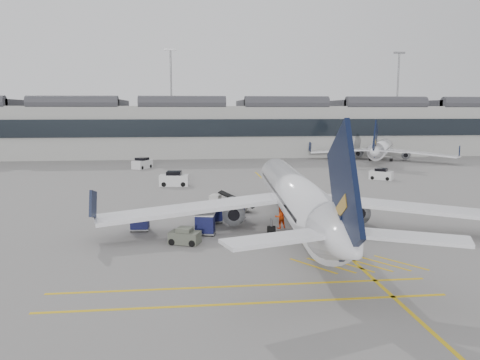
{
  "coord_description": "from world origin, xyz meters",
  "views": [
    {
      "loc": [
        -0.97,
        -35.65,
        10.04
      ],
      "look_at": [
        3.53,
        4.77,
        4.0
      ],
      "focal_mm": 35.0,
      "sensor_mm": 36.0,
      "label": 1
    }
  ],
  "objects": [
    {
      "name": "ground",
      "position": [
        0.0,
        0.0,
        0.0
      ],
      "size": [
        220.0,
        220.0,
        0.0
      ],
      "primitive_type": "plane",
      "color": "gray",
      "rests_on": "ground"
    },
    {
      "name": "terminal",
      "position": [
        0.0,
        71.93,
        6.14
      ],
      "size": [
        200.0,
        20.45,
        12.4
      ],
      "color": "#9E9E99",
      "rests_on": "ground"
    },
    {
      "name": "light_masts",
      "position": [
        -1.67,
        86.0,
        14.49
      ],
      "size": [
        113.0,
        0.6,
        25.45
      ],
      "color": "slate",
      "rests_on": "ground"
    },
    {
      "name": "apron_markings",
      "position": [
        10.0,
        10.0,
        0.01
      ],
      "size": [
        0.25,
        60.0,
        0.01
      ],
      "primitive_type": "cube",
      "color": "gold",
      "rests_on": "ground"
    },
    {
      "name": "airliner_main",
      "position": [
        8.08,
        2.49,
        2.85
      ],
      "size": [
        33.27,
        36.44,
        9.68
      ],
      "rotation": [
        0.0,
        0.0,
        -0.06
      ],
      "color": "white",
      "rests_on": "ground"
    },
    {
      "name": "airliner_far",
      "position": [
        38.17,
        55.36,
        2.49
      ],
      "size": [
        26.17,
        28.87,
        8.48
      ],
      "rotation": [
        0.0,
        0.0,
        -0.5
      ],
      "color": "white",
      "rests_on": "ground"
    },
    {
      "name": "belt_loader",
      "position": [
        2.69,
        10.58,
        0.59
      ],
      "size": [
        5.09,
        3.0,
        2.02
      ],
      "rotation": [
        0.0,
        0.0,
        -0.35
      ],
      "color": "beige",
      "rests_on": "ground"
    },
    {
      "name": "baggage_cart_a",
      "position": [
        1.1,
        5.53,
        0.9
      ],
      "size": [
        1.97,
        1.82,
        1.68
      ],
      "rotation": [
        0.0,
        0.0,
        0.39
      ],
      "color": "gray",
      "rests_on": "ground"
    },
    {
      "name": "baggage_cart_b",
      "position": [
        3.2,
        6.87,
        0.96
      ],
      "size": [
        2.16,
        2.02,
        1.8
      ],
      "rotation": [
        0.0,
        0.0,
        0.46
      ],
      "color": "gray",
      "rests_on": "ground"
    },
    {
      "name": "baggage_cart_c",
      "position": [
        -5.12,
        3.52,
        0.9
      ],
      "size": [
        1.65,
        1.38,
        1.67
      ],
      "rotation": [
        0.0,
        0.0,
        -0.05
      ],
      "color": "gray",
      "rests_on": "ground"
    },
    {
      "name": "baggage_cart_d",
      "position": [
        0.3,
        1.59,
        0.92
      ],
      "size": [
        1.86,
        1.63,
        1.72
      ],
      "rotation": [
        0.0,
        0.0,
        -0.19
      ],
      "color": "gray",
      "rests_on": "ground"
    },
    {
      "name": "ramp_agent_a",
      "position": [
        3.22,
        7.19,
        0.83
      ],
      "size": [
        0.64,
        0.72,
        1.66
      ],
      "primitive_type": "imported",
      "rotation": [
        0.0,
        0.0,
        1.07
      ],
      "color": "#EE460C",
      "rests_on": "ground"
    },
    {
      "name": "ramp_agent_b",
      "position": [
        6.81,
        3.02,
        1.0
      ],
      "size": [
        1.14,
        0.99,
        2.0
      ],
      "primitive_type": "imported",
      "rotation": [
        0.0,
        0.0,
        3.41
      ],
      "color": "#FF470D",
      "rests_on": "ground"
    },
    {
      "name": "pushback_tug",
      "position": [
        -1.33,
        -0.9,
        0.56
      ],
      "size": [
        2.58,
        2.06,
        1.26
      ],
      "rotation": [
        0.0,
        0.0,
        -0.36
      ],
      "color": "#54584B",
      "rests_on": "ground"
    },
    {
      "name": "safety_cone_nose",
      "position": [
        9.64,
        19.73,
        0.24
      ],
      "size": [
        0.34,
        0.34,
        0.47
      ],
      "primitive_type": "cone",
      "color": "#F24C0A",
      "rests_on": "ground"
    },
    {
      "name": "safety_cone_engine",
      "position": [
        14.78,
        6.36,
        0.23
      ],
      "size": [
        0.33,
        0.33,
        0.46
      ],
      "primitive_type": "cone",
      "color": "#F24C0A",
      "rests_on": "ground"
    },
    {
      "name": "service_van_left",
      "position": [
        -2.9,
        27.26,
        0.88
      ],
      "size": [
        4.04,
        2.33,
        1.98
      ],
      "rotation": [
        0.0,
        0.0,
        -0.11
      ],
      "color": "silver",
      "rests_on": "ground"
    },
    {
      "name": "service_van_mid",
      "position": [
        -9.03,
        47.17,
        0.87
      ],
      "size": [
        3.51,
        4.21,
        1.94
      ],
      "rotation": [
        0.0,
        0.0,
        1.05
      ],
      "color": "silver",
      "rests_on": "ground"
    },
    {
      "name": "service_van_right",
      "position": [
        27.22,
        29.73,
        0.75
      ],
      "size": [
        3.59,
        3.23,
        1.67
      ],
      "rotation": [
        0.0,
        0.0,
        -0.63
      ],
      "color": "silver",
      "rests_on": "ground"
    }
  ]
}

